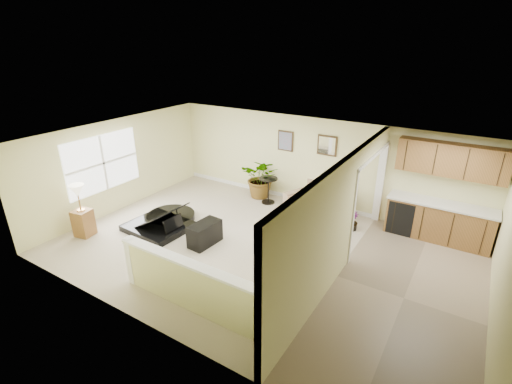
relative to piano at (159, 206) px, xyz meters
The scene contains 20 objects.
floor 2.81m from the piano, ahead, with size 9.00×9.00×0.00m, color #BEB093.
back_wall 4.36m from the piano, 50.74° to the left, with size 9.00×0.04×2.50m, color beige.
front_wall 3.87m from the piano, 44.35° to the right, with size 9.00×0.04×2.50m, color beige.
left_wall 1.92m from the piano, 169.31° to the left, with size 0.04×6.00×2.50m, color beige.
right_wall 7.26m from the piano, ahead, with size 0.04×6.00×2.50m, color beige.
ceiling 3.35m from the piano, ahead, with size 9.00×6.00×0.04m, color silver.
kitchen_vinyl 5.91m from the piano, ahead, with size 2.70×6.00×0.01m, color gray.
interior_partition 4.61m from the piano, ahead, with size 0.18×5.99×2.50m.
pony_half_wall 3.42m from the piano, 35.05° to the right, with size 3.42×0.22×1.00m.
left_window 1.97m from the piano, behind, with size 0.05×2.15×1.45m, color white.
wall_art_left 3.93m from the piano, 61.75° to the left, with size 0.48×0.04×0.58m.
wall_mirror 4.64m from the piano, 47.53° to the left, with size 0.55×0.04×0.55m.
kitchen_cabinets 6.67m from the piano, 27.40° to the left, with size 2.36×0.65×2.33m.
piano is the anchor object (origin of this frame).
piano_bench 1.53m from the piano, ahead, with size 0.41×0.81×0.54m, color black.
loveseat 4.18m from the piano, 43.57° to the left, with size 2.09×1.61×0.98m.
accent_table 3.14m from the piano, 59.97° to the left, with size 0.53×0.53×0.77m.
palm_plant 3.21m from the piano, 68.36° to the left, with size 1.29×1.17×1.24m.
small_plant 4.84m from the piano, 30.14° to the left, with size 0.32×0.32×0.48m.
lamp_stand 1.81m from the piano, 134.42° to the right, with size 0.45×0.45×1.32m.
Camera 1 is at (3.76, -6.19, 4.50)m, focal length 26.00 mm.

